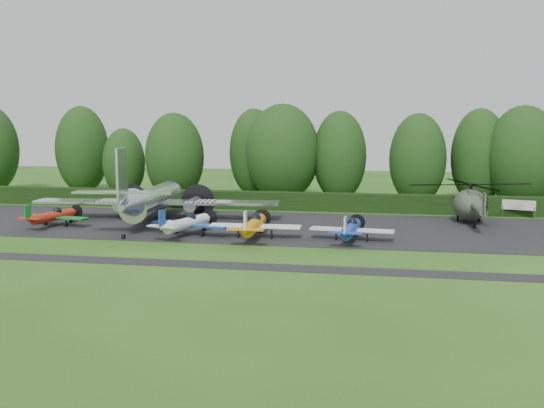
% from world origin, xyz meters
% --- Properties ---
extents(ground, '(160.00, 160.00, 0.00)m').
position_xyz_m(ground, '(0.00, 0.00, 0.00)').
color(ground, '#255016').
rests_on(ground, ground).
extents(apron, '(70.00, 18.00, 0.01)m').
position_xyz_m(apron, '(0.00, 10.00, 0.00)').
color(apron, black).
rests_on(apron, ground).
extents(taxiway_verge, '(70.00, 2.00, 0.00)m').
position_xyz_m(taxiway_verge, '(0.00, -6.00, 0.00)').
color(taxiway_verge, black).
rests_on(taxiway_verge, ground).
extents(hedgerow, '(90.00, 1.60, 2.00)m').
position_xyz_m(hedgerow, '(0.00, 21.00, 0.00)').
color(hedgerow, black).
rests_on(hedgerow, ground).
extents(transport_plane, '(24.49, 18.78, 7.85)m').
position_xyz_m(transport_plane, '(-6.84, 10.52, 2.19)').
color(transport_plane, silver).
rests_on(transport_plane, ground).
extents(light_plane_red, '(6.49, 6.82, 2.49)m').
position_xyz_m(light_plane_red, '(-14.83, 6.20, 1.04)').
color(light_plane_red, '#A8230F').
rests_on(light_plane_red, ground).
extents(light_plane_white, '(7.24, 7.61, 2.78)m').
position_xyz_m(light_plane_white, '(-1.10, 3.81, 1.16)').
color(light_plane_white, silver).
rests_on(light_plane_white, ground).
extents(light_plane_orange, '(7.66, 8.05, 2.94)m').
position_xyz_m(light_plane_orange, '(4.78, 3.55, 1.22)').
color(light_plane_orange, orange).
rests_on(light_plane_orange, ground).
extents(light_plane_blue, '(6.82, 7.18, 2.62)m').
position_xyz_m(light_plane_blue, '(12.75, 3.85, 1.09)').
color(light_plane_blue, '#1C3BA8').
rests_on(light_plane_blue, ground).
extents(helicopter, '(11.99, 14.04, 3.86)m').
position_xyz_m(helicopter, '(23.57, 15.26, 2.07)').
color(helicopter, '#343C2E').
rests_on(helicopter, ground).
extents(sign_board, '(3.23, 0.12, 1.82)m').
position_xyz_m(sign_board, '(28.94, 19.70, 1.23)').
color(sign_board, '#3F3326').
rests_on(sign_board, ground).
extents(tree_0, '(6.50, 6.50, 11.36)m').
position_xyz_m(tree_0, '(26.39, 29.85, 5.67)').
color(tree_0, black).
rests_on(tree_0, ground).
extents(tree_1, '(9.12, 9.12, 11.99)m').
position_xyz_m(tree_1, '(3.04, 29.04, 5.99)').
color(tree_1, black).
rests_on(tree_1, ground).
extents(tree_2, '(7.31, 7.31, 10.90)m').
position_xyz_m(tree_2, '(-10.26, 27.07, 5.44)').
color(tree_2, black).
rests_on(tree_2, ground).
extents(tree_4, '(8.15, 8.15, 11.63)m').
position_xyz_m(tree_4, '(30.83, 27.98, 5.80)').
color(tree_4, black).
rests_on(tree_4, ground).
extents(tree_5, '(6.45, 6.45, 11.53)m').
position_xyz_m(tree_5, '(-1.47, 33.25, 5.75)').
color(tree_5, black).
rests_on(tree_5, ground).
extents(tree_6, '(5.47, 5.47, 8.97)m').
position_xyz_m(tree_6, '(-17.93, 29.22, 4.47)').
color(tree_6, black).
rests_on(tree_6, ground).
extents(tree_7, '(7.17, 7.17, 11.94)m').
position_xyz_m(tree_7, '(-25.48, 32.62, 5.96)').
color(tree_7, black).
rests_on(tree_7, ground).
extents(tree_8, '(6.63, 6.63, 10.79)m').
position_xyz_m(tree_8, '(19.26, 28.21, 5.38)').
color(tree_8, black).
rests_on(tree_8, ground).
extents(tree_9, '(6.57, 6.57, 11.13)m').
position_xyz_m(tree_9, '(9.98, 29.91, 5.55)').
color(tree_9, black).
rests_on(tree_9, ground).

